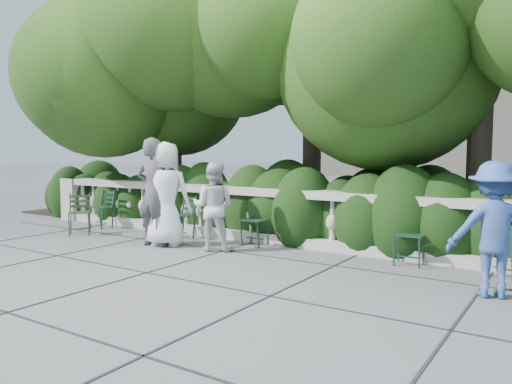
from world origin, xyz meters
The scene contains 14 objects.
ground centered at (0.00, 0.00, 0.00)m, with size 90.00×90.00×0.00m, color #515359.
balustrade centered at (0.00, 1.80, 0.49)m, with size 12.00×0.44×1.00m.
shrub_hedge centered at (0.00, 3.00, 0.00)m, with size 15.00×2.60×1.70m, color black, non-canonical shape.
tree_canopy centered at (0.69, 3.19, 3.96)m, with size 15.04×6.52×6.78m.
chair_a centered at (-4.16, 1.12, 0.00)m, with size 0.44×0.48×0.84m, color black, non-canonical shape.
chair_b centered at (-0.35, 1.35, 0.00)m, with size 0.44×0.48×0.84m, color black, non-canonical shape.
chair_c centered at (-1.91, 1.12, 0.00)m, with size 0.44×0.48×0.84m, color black, non-canonical shape.
chair_d centered at (2.40, 1.31, 0.00)m, with size 0.44×0.48×0.84m, color black, non-canonical shape.
chair_e centered at (3.63, 1.27, 0.00)m, with size 0.44×0.48×0.84m, color black, non-canonical shape.
chair_weathered centered at (-3.72, 0.36, 0.00)m, with size 0.44×0.48×0.84m, color black, non-canonical shape.
person_businessman centered at (-1.62, 0.59, 0.92)m, with size 0.90×0.58×1.83m, color white.
person_woman_grey centered at (-1.79, 0.47, 0.95)m, with size 0.69×0.46×1.90m, color #47464B.
person_casual_man centered at (-0.68, 0.73, 0.74)m, with size 0.72×0.56×1.49m, color silver.
person_older_blue centered at (3.65, 0.41, 0.79)m, with size 1.02×0.58×1.57m, color #304F92.
Camera 1 is at (4.46, -5.83, 1.71)m, focal length 35.00 mm.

